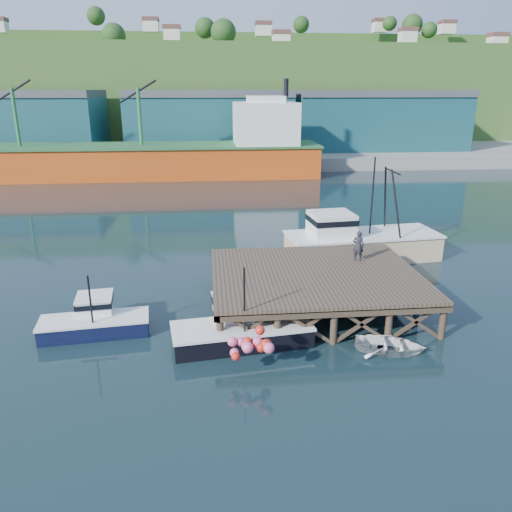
{
  "coord_description": "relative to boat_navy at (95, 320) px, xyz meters",
  "views": [
    {
      "loc": [
        -0.56,
        -26.83,
        12.25
      ],
      "look_at": [
        2.22,
        2.0,
        2.56
      ],
      "focal_mm": 35.0,
      "sensor_mm": 36.0,
      "label": 1
    }
  ],
  "objects": [
    {
      "name": "far_quay",
      "position": [
        6.75,
        72.23,
        0.3
      ],
      "size": [
        160.0,
        40.0,
        2.0
      ],
      "primitive_type": "cube",
      "color": "gray",
      "rests_on": "ground"
    },
    {
      "name": "warehouse_left",
      "position": [
        -28.25,
        67.23,
        5.8
      ],
      "size": [
        32.0,
        16.0,
        9.0
      ],
      "primitive_type": "cube",
      "color": "#1B4F5A",
      "rests_on": "far_quay"
    },
    {
      "name": "wharf",
      "position": [
        12.25,
        2.05,
        1.24
      ],
      "size": [
        12.0,
        10.0,
        2.62
      ],
      "color": "brown",
      "rests_on": "ground"
    },
    {
      "name": "ground",
      "position": [
        6.75,
        2.23,
        -0.7
      ],
      "size": [
        300.0,
        300.0,
        0.0
      ],
      "primitive_type": "plane",
      "color": "black",
      "rests_on": "ground"
    },
    {
      "name": "boat_navy",
      "position": [
        0.0,
        0.0,
        0.0
      ],
      "size": [
        5.77,
        3.33,
        3.49
      ],
      "rotation": [
        0.0,
        0.0,
        0.11
      ],
      "color": "black",
      "rests_on": "ground"
    },
    {
      "name": "hillside",
      "position": [
        6.75,
        102.23,
        10.3
      ],
      "size": [
        220.0,
        50.0,
        22.0
      ],
      "primitive_type": "cube",
      "color": "#2D511E",
      "rests_on": "ground"
    },
    {
      "name": "trawler",
      "position": [
        17.42,
        10.58,
        0.88
      ],
      "size": [
        11.8,
        5.22,
        7.67
      ],
      "rotation": [
        0.0,
        0.0,
        0.1
      ],
      "color": "#D9BC8C",
      "rests_on": "ground"
    },
    {
      "name": "dinghy",
      "position": [
        14.82,
        -3.57,
        -0.35
      ],
      "size": [
        4.05,
        3.46,
        0.71
      ],
      "primitive_type": "imported",
      "rotation": [
        0.0,
        0.0,
        1.22
      ],
      "color": "white",
      "rests_on": "ground"
    },
    {
      "name": "cargo_ship",
      "position": [
        -1.71,
        50.23,
        2.61
      ],
      "size": [
        55.5,
        10.0,
        13.75
      ],
      "color": "#CF4B13",
      "rests_on": "ground"
    },
    {
      "name": "dockworker",
      "position": [
        15.31,
        4.07,
        2.37
      ],
      "size": [
        0.8,
        0.65,
        1.89
      ],
      "primitive_type": "imported",
      "rotation": [
        0.0,
        0.0,
        2.82
      ],
      "color": "black",
      "rests_on": "wharf"
    },
    {
      "name": "warehouse_mid",
      "position": [
        6.75,
        67.23,
        5.8
      ],
      "size": [
        28.0,
        16.0,
        9.0
      ],
      "primitive_type": "cube",
      "color": "#1B4F5A",
      "rests_on": "far_quay"
    },
    {
      "name": "warehouse_right",
      "position": [
        36.75,
        67.23,
        5.8
      ],
      "size": [
        30.0,
        16.0,
        9.0
      ],
      "primitive_type": "cube",
      "color": "#1B4F5A",
      "rests_on": "far_quay"
    },
    {
      "name": "boat_black",
      "position": [
        7.61,
        -1.74,
        0.09
      ],
      "size": [
        7.29,
        6.08,
        4.34
      ],
      "rotation": [
        0.0,
        0.0,
        0.13
      ],
      "color": "black",
      "rests_on": "ground"
    }
  ]
}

